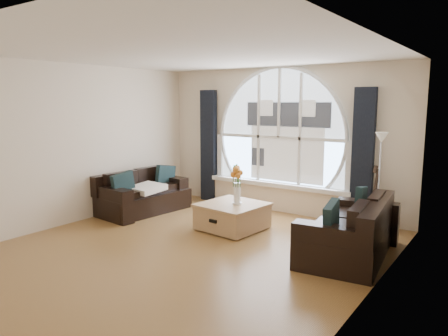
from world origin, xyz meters
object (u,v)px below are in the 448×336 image
coffee_chest (232,215)px  vase_flowers (237,180)px  guitar (376,197)px  sofa_right (350,227)px  potted_plant (236,171)px  sofa_left (144,191)px  floor_lamp (379,183)px

coffee_chest → vase_flowers: (0.08, 0.02, 0.58)m
coffee_chest → guitar: 2.36m
sofa_right → potted_plant: 3.29m
sofa_left → potted_plant: (1.07, 1.51, 0.29)m
vase_flowers → guitar: size_ratio=0.66×
sofa_left → potted_plant: bearing=60.6°
sofa_left → vase_flowers: bearing=7.5°
vase_flowers → guitar: 2.28m
sofa_left → floor_lamp: size_ratio=1.05×
vase_flowers → floor_lamp: size_ratio=0.44×
vase_flowers → potted_plant: size_ratio=2.55×
coffee_chest → potted_plant: 1.79m
vase_flowers → potted_plant: 1.76m
sofa_left → guitar: 4.13m
sofa_left → guitar: (3.88, 1.41, 0.13)m
vase_flowers → coffee_chest: bearing=-164.4°
floor_lamp → sofa_left: bearing=-163.4°
guitar → potted_plant: size_ratio=3.87×
sofa_left → floor_lamp: (3.97, 1.19, 0.40)m
potted_plant → floor_lamp: bearing=-6.5°
sofa_left → potted_plant: 1.88m
sofa_left → guitar: guitar is taller
sofa_left → coffee_chest: bearing=7.0°
sofa_right → coffee_chest: size_ratio=1.85×
floor_lamp → potted_plant: (-2.90, 0.33, -0.11)m
sofa_right → coffee_chest: 1.98m
sofa_left → coffee_chest: sofa_left is taller
sofa_right → guitar: bearing=86.4°
floor_lamp → potted_plant: 2.92m
vase_flowers → guitar: bearing=36.6°
coffee_chest → vase_flowers: size_ratio=1.36×
vase_flowers → potted_plant: vase_flowers is taller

